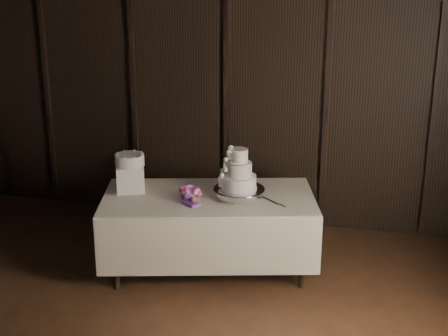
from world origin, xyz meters
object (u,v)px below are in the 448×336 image
at_px(cake_stand, 239,193).
at_px(small_cake, 130,160).
at_px(display_table, 209,229).
at_px(box_pedestal, 130,178).
at_px(bouquet, 189,194).
at_px(wedding_cake, 236,173).

height_order(cake_stand, small_cake, small_cake).
height_order(display_table, box_pedestal, box_pedestal).
xyz_separation_m(display_table, small_cake, (-0.77, -0.03, 0.65)).
relative_size(display_table, bouquet, 5.81).
relative_size(display_table, box_pedestal, 8.43).
relative_size(display_table, small_cake, 7.84).
xyz_separation_m(cake_stand, small_cake, (-1.06, -0.06, 0.26)).
bearing_deg(cake_stand, bouquet, -158.28).
height_order(bouquet, box_pedestal, box_pedestal).
xyz_separation_m(cake_stand, box_pedestal, (-1.06, -0.06, 0.08)).
distance_m(cake_stand, small_cake, 1.09).
distance_m(cake_stand, wedding_cake, 0.20).
height_order(cake_stand, bouquet, bouquet).
bearing_deg(display_table, bouquet, -150.37).
bearing_deg(small_cake, cake_stand, 3.16).
xyz_separation_m(bouquet, small_cake, (-0.62, 0.11, 0.25)).
bearing_deg(bouquet, wedding_cake, 21.13).
height_order(wedding_cake, small_cake, wedding_cake).
distance_m(display_table, small_cake, 1.01).
bearing_deg(box_pedestal, cake_stand, 3.16).
height_order(display_table, bouquet, bouquet).
xyz_separation_m(wedding_cake, small_cake, (-1.03, -0.04, 0.06)).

